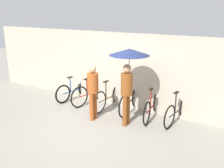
{
  "coord_description": "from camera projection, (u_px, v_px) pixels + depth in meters",
  "views": [
    {
      "loc": [
        3.69,
        -5.02,
        3.16
      ],
      "look_at": [
        0.0,
        1.11,
        1.0
      ],
      "focal_mm": 40.0,
      "sensor_mm": 36.0,
      "label": 1
    }
  ],
  "objects": [
    {
      "name": "parked_bicycle_2",
      "position": [
        110.0,
        97.0,
        8.22
      ],
      "size": [
        0.44,
        1.8,
        1.05
      ],
      "rotation": [
        0.0,
        0.0,
        1.51
      ],
      "color": "black",
      "rests_on": "ground"
    },
    {
      "name": "pedestrian_center",
      "position": [
        128.0,
        65.0,
        6.7
      ],
      "size": [
        1.1,
        1.1,
        2.15
      ],
      "rotation": [
        0.0,
        0.0,
        0.07
      ],
      "color": "brown",
      "rests_on": "ground"
    },
    {
      "name": "ground_plane",
      "position": [
        91.0,
        129.0,
        6.85
      ],
      "size": [
        30.0,
        30.0,
        0.0
      ],
      "primitive_type": "plane",
      "color": "gray"
    },
    {
      "name": "parked_bicycle_5",
      "position": [
        178.0,
        110.0,
        7.16
      ],
      "size": [
        0.44,
        1.71,
        0.97
      ],
      "rotation": [
        0.0,
        0.0,
        1.45
      ],
      "color": "black",
      "rests_on": "ground"
    },
    {
      "name": "parked_bicycle_0",
      "position": [
        75.0,
        90.0,
        9.01
      ],
      "size": [
        0.48,
        1.71,
        1.08
      ],
      "rotation": [
        0.0,
        0.0,
        1.4
      ],
      "color": "black",
      "rests_on": "ground"
    },
    {
      "name": "parked_bicycle_1",
      "position": [
        91.0,
        93.0,
        8.6
      ],
      "size": [
        0.52,
        1.75,
        1.03
      ],
      "rotation": [
        0.0,
        0.0,
        1.37
      ],
      "color": "black",
      "rests_on": "ground"
    },
    {
      "name": "back_wall",
      "position": [
        125.0,
        71.0,
        8.1
      ],
      "size": [
        11.77,
        0.12,
        2.45
      ],
      "color": "#B2A893",
      "rests_on": "ground"
    },
    {
      "name": "parked_bicycle_3",
      "position": [
        131.0,
        100.0,
        7.9
      ],
      "size": [
        0.44,
        1.71,
        1.05
      ],
      "rotation": [
        0.0,
        0.0,
        1.62
      ],
      "color": "black",
      "rests_on": "ground"
    },
    {
      "name": "parked_bicycle_4",
      "position": [
        152.0,
        106.0,
        7.47
      ],
      "size": [
        0.44,
        1.76,
        0.98
      ],
      "rotation": [
        0.0,
        0.0,
        1.69
      ],
      "color": "black",
      "rests_on": "ground"
    },
    {
      "name": "pedestrian_leading",
      "position": [
        93.0,
        88.0,
        7.19
      ],
      "size": [
        0.32,
        0.32,
        1.65
      ],
      "rotation": [
        0.0,
        0.0,
        0.07
      ],
      "color": "#9E4C1E",
      "rests_on": "ground"
    }
  ]
}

